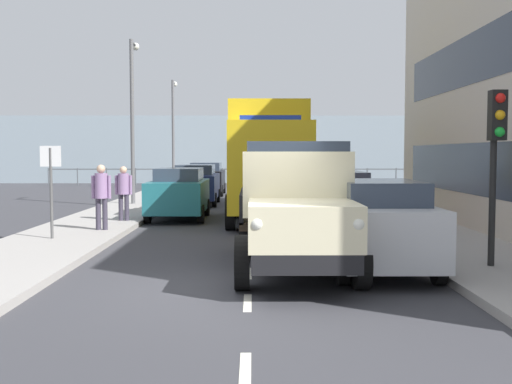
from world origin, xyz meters
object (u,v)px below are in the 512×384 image
car_silver_kerbside_near (377,224)px  lamp_post_promenade (133,107)px  car_navy_oppositeside_1 (195,184)px  lorry_cargo_yellow (268,158)px  car_teal_oppositeside_0 (179,193)px  car_red_kerbside_1 (336,201)px  street_sign (51,175)px  car_black_oppositeside_2 (206,178)px  pedestrian_in_dark_coat (101,191)px  lamp_post_far (173,124)px  pedestrian_strolling (124,189)px  truck_vintage_cream (296,210)px  traffic_light_near (496,139)px

car_silver_kerbside_near → lamp_post_promenade: (7.26, -14.22, 3.24)m
car_navy_oppositeside_1 → lamp_post_promenade: 4.21m
lorry_cargo_yellow → car_teal_oppositeside_0: bearing=-2.3°
car_red_kerbside_1 → street_sign: (7.21, 2.20, 0.79)m
car_navy_oppositeside_1 → car_black_oppositeside_2: bearing=-90.0°
car_black_oppositeside_2 → lamp_post_promenade: lamp_post_promenade is taller
car_red_kerbside_1 → pedestrian_in_dark_coat: (6.41, 0.50, 0.30)m
car_teal_oppositeside_0 → car_silver_kerbside_near: bearing=117.3°
lorry_cargo_yellow → lamp_post_far: (5.30, -17.13, 1.93)m
pedestrian_in_dark_coat → pedestrian_strolling: bearing=-93.0°
car_silver_kerbside_near → car_black_oppositeside_2: bearing=-77.4°
car_red_kerbside_1 → lamp_post_far: 22.00m
car_navy_oppositeside_1 → lamp_post_promenade: lamp_post_promenade is taller
car_silver_kerbside_near → pedestrian_in_dark_coat: (6.41, -5.24, 0.30)m
lamp_post_far → lamp_post_promenade: bearing=89.4°
car_navy_oppositeside_1 → pedestrian_in_dark_coat: (1.61, 10.12, 0.30)m
car_silver_kerbside_near → car_black_oppositeside_2: same height
car_silver_kerbside_near → pedestrian_strolling: (6.29, -7.55, 0.24)m
lamp_post_promenade → car_black_oppositeside_2: bearing=-108.5°
car_navy_oppositeside_1 → street_sign: (2.41, 11.82, 0.79)m
truck_vintage_cream → lamp_post_promenade: size_ratio=0.84×
street_sign → car_black_oppositeside_2: bearing=-97.6°
lorry_cargo_yellow → street_sign: 7.81m
pedestrian_in_dark_coat → street_sign: bearing=64.8°
lorry_cargo_yellow → car_silver_kerbside_near: (-1.82, 9.18, -1.18)m
lamp_post_promenade → street_sign: lamp_post_promenade is taller
truck_vintage_cream → car_silver_kerbside_near: bearing=-172.0°
truck_vintage_cream → lamp_post_promenade: lamp_post_promenade is taller
lorry_cargo_yellow → traffic_light_near: bearing=112.4°
lamp_post_promenade → truck_vintage_cream: bearing=111.6°
truck_vintage_cream → lorry_cargo_yellow: 9.44m
lorry_cargo_yellow → car_red_kerbside_1: 4.07m
car_silver_kerbside_near → traffic_light_near: bearing=172.0°
lamp_post_far → car_silver_kerbside_near: bearing=105.2°
car_teal_oppositeside_0 → lamp_post_far: 17.45m
lorry_cargo_yellow → lamp_post_promenade: size_ratio=1.22×
truck_vintage_cream → traffic_light_near: (-3.60, 0.08, 1.29)m
truck_vintage_cream → car_red_kerbside_1: (-1.53, -5.95, -0.28)m
lamp_post_promenade → lamp_post_far: size_ratio=1.04×
truck_vintage_cream → pedestrian_in_dark_coat: bearing=-48.1°
pedestrian_in_dark_coat → truck_vintage_cream: bearing=131.9°
car_black_oppositeside_2 → street_sign: (2.41, 18.02, 0.79)m
car_teal_oppositeside_0 → truck_vintage_cream: bearing=109.0°
pedestrian_in_dark_coat → traffic_light_near: traffic_light_near is taller
truck_vintage_cream → car_silver_kerbside_near: truck_vintage_cream is taller
lorry_cargo_yellow → car_black_oppositeside_2: (2.98, -12.38, -1.18)m
car_teal_oppositeside_0 → lamp_post_promenade: size_ratio=0.58×
car_red_kerbside_1 → car_navy_oppositeside_1: bearing=-63.5°
pedestrian_in_dark_coat → pedestrian_strolling: 2.32m
car_red_kerbside_1 → car_black_oppositeside_2: 16.53m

